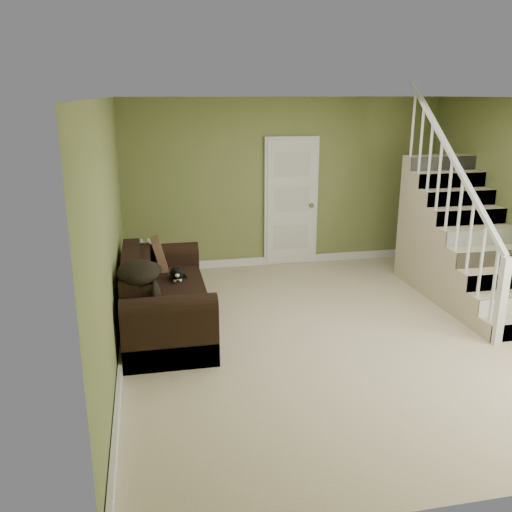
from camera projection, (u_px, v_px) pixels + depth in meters
name	position (u px, v px, depth m)	size (l,w,h in m)	color
floor	(342.00, 332.00, 6.24)	(5.00, 5.50, 0.01)	tan
ceiling	(354.00, 98.00, 5.50)	(5.00, 5.50, 0.01)	white
wall_back	(285.00, 183.00, 8.45)	(5.00, 0.04, 2.60)	olive
wall_front	(510.00, 324.00, 3.29)	(5.00, 0.04, 2.60)	olive
wall_left	(110.00, 234.00, 5.39)	(0.04, 5.50, 2.60)	olive
baseboard_back	(284.00, 260.00, 8.78)	(5.00, 0.04, 0.12)	white
baseboard_left	(122.00, 347.00, 5.76)	(0.04, 5.50, 0.12)	white
door	(291.00, 202.00, 8.51)	(0.86, 0.12, 2.02)	white
staircase	(459.00, 247.00, 7.35)	(1.00, 2.51, 2.82)	tan
sofa	(162.00, 300.00, 6.30)	(0.95, 2.21, 0.87)	black
side_table	(150.00, 274.00, 7.37)	(0.52, 0.52, 0.76)	black
cat	(177.00, 273.00, 6.55)	(0.21, 0.44, 0.21)	black
banana	(191.00, 299.00, 5.90)	(0.05, 0.19, 0.05)	gold
throw_pillow	(160.00, 254.00, 6.95)	(0.10, 0.40, 0.40)	#4A2E1D
throw_blanket	(138.00, 272.00, 5.49)	(0.42, 0.55, 0.23)	black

